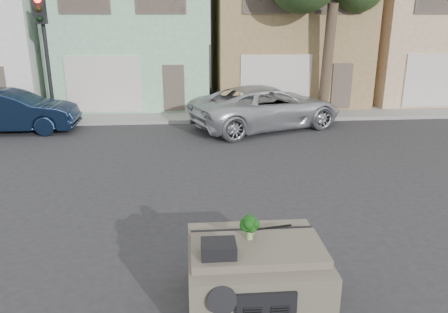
{
  "coord_description": "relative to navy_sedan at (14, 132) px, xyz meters",
  "views": [
    {
      "loc": [
        -0.95,
        -8.66,
        4.28
      ],
      "look_at": [
        -0.18,
        0.5,
        1.3
      ],
      "focal_mm": 35.0,
      "sensor_mm": 36.0,
      "label": 1
    }
  ],
  "objects": [
    {
      "name": "instrument_hump",
      "position": [
        7.07,
        -11.58,
        1.22
      ],
      "size": [
        0.48,
        0.38,
        0.2
      ],
      "primitive_type": "cube",
      "color": "black",
      "rests_on": "car_dashboard"
    },
    {
      "name": "townhouse_tan",
      "position": [
        11.65,
        6.27,
        3.77
      ],
      "size": [
        7.2,
        8.2,
        7.55
      ],
      "primitive_type": "cube",
      "color": "#987D50",
      "rests_on": "ground"
    },
    {
      "name": "navy_sedan",
      "position": [
        0.0,
        0.0,
        0.0
      ],
      "size": [
        4.88,
        1.76,
        1.6
      ],
      "primitive_type": "imported",
      "rotation": [
        0.0,
        0.0,
        1.59
      ],
      "color": "black",
      "rests_on": "ground"
    },
    {
      "name": "ground_plane",
      "position": [
        7.65,
        -8.23,
        0.0
      ],
      "size": [
        120.0,
        120.0,
        0.0
      ],
      "primitive_type": "plane",
      "color": "#303033",
      "rests_on": "ground"
    },
    {
      "name": "wiper_arm",
      "position": [
        7.93,
        -10.85,
        1.13
      ],
      "size": [
        0.69,
        0.15,
        0.02
      ],
      "primitive_type": "cube",
      "rotation": [
        0.0,
        0.0,
        0.17
      ],
      "color": "black",
      "rests_on": "car_dashboard"
    },
    {
      "name": "tree_near",
      "position": [
        12.65,
        1.57,
        4.25
      ],
      "size": [
        4.4,
        4.0,
        8.5
      ],
      "primitive_type": "cube",
      "color": "#253B1B",
      "rests_on": "ground"
    },
    {
      "name": "silver_pickup",
      "position": [
        9.79,
        -0.17,
        0.0
      ],
      "size": [
        6.63,
        4.8,
        1.68
      ],
      "primitive_type": "imported",
      "rotation": [
        0.0,
        0.0,
        1.95
      ],
      "color": "silver",
      "rests_on": "ground"
    },
    {
      "name": "broccoli",
      "position": [
        7.56,
        -11.15,
        1.31
      ],
      "size": [
        0.41,
        0.41,
        0.38
      ],
      "primitive_type": "cube",
      "rotation": [
        0.0,
        0.0,
        5.14
      ],
      "color": "#10380D",
      "rests_on": "car_dashboard"
    },
    {
      "name": "traffic_signal",
      "position": [
        1.15,
        1.27,
        2.55
      ],
      "size": [
        0.4,
        0.4,
        5.1
      ],
      "primitive_type": "cube",
      "color": "black",
      "rests_on": "ground"
    },
    {
      "name": "townhouse_mint",
      "position": [
        4.15,
        6.27,
        3.77
      ],
      "size": [
        7.2,
        8.2,
        7.55
      ],
      "primitive_type": "cube",
      "color": "#9AD0A8",
      "rests_on": "ground"
    },
    {
      "name": "car_dashboard",
      "position": [
        7.65,
        -11.23,
        0.56
      ],
      "size": [
        2.0,
        1.8,
        1.12
      ],
      "primitive_type": "cube",
      "color": "#655D4F",
      "rests_on": "ground"
    },
    {
      "name": "sidewalk",
      "position": [
        7.65,
        2.27,
        0.07
      ],
      "size": [
        40.0,
        3.0,
        0.15
      ],
      "primitive_type": "cube",
      "color": "gray",
      "rests_on": "ground"
    },
    {
      "name": "townhouse_beige",
      "position": [
        19.15,
        6.27,
        3.77
      ],
      "size": [
        7.2,
        8.2,
        7.55
      ],
      "primitive_type": "cube",
      "color": "#D6B08B",
      "rests_on": "ground"
    }
  ]
}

